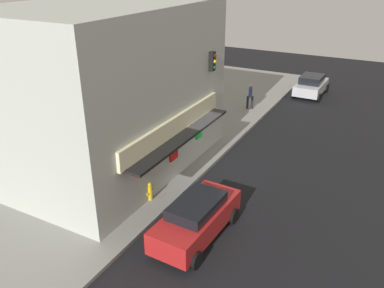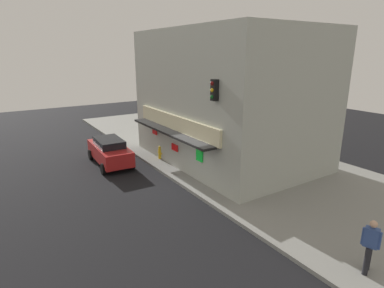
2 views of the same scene
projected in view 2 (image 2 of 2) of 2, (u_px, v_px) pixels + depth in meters
The scene contains 9 objects.
ground_plane at pixel (182, 187), 16.20m from camera, with size 58.31×58.31×0.00m, color black.
sidewalk at pixel (255, 167), 18.79m from camera, with size 38.88×10.05×0.16m, color gray.
corner_building at pixel (228, 97), 19.22m from camera, with size 10.88×8.18×7.77m.
traffic_light at pixel (217, 119), 14.51m from camera, with size 0.32×0.58×5.56m.
fire_hydrant at pixel (160, 152), 20.02m from camera, with size 0.47×0.23×0.83m.
trash_can at pixel (184, 152), 20.02m from camera, with size 0.45×0.45×0.87m, color #2D2D2D.
pedestrian at pixel (370, 244), 9.49m from camera, with size 0.53×0.50×1.75m.
potted_plant_by_doorway at pixel (207, 164), 17.17m from camera, with size 0.72×0.72×1.10m.
parked_car_red at pixel (110, 151), 19.35m from camera, with size 4.35×2.05×1.61m.
Camera 2 is at (12.83, -7.65, 6.66)m, focal length 29.64 mm.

